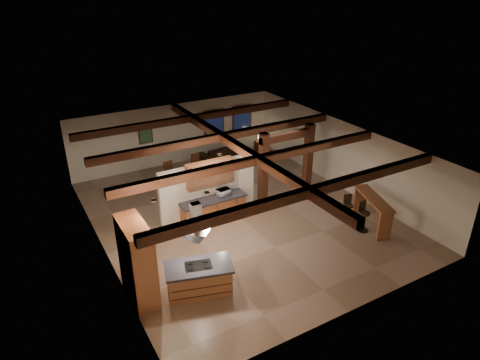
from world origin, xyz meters
The scene contains 22 objects.
ground centered at (0.00, 0.00, 0.00)m, with size 12.00×12.00×0.00m, color tan.
room_walls centered at (0.00, 0.00, 1.78)m, with size 12.00×12.00×12.00m.
ceiling_beams centered at (0.00, 0.00, 2.76)m, with size 10.00×12.00×0.28m.
timber_posts centered at (2.50, 0.50, 1.76)m, with size 2.50×0.30×2.90m.
partition_wall centered at (-1.00, 0.50, 1.10)m, with size 3.80×0.18×2.20m, color silver.
pantry_cabinet centered at (-4.67, -2.60, 1.20)m, with size 0.67×1.60×2.40m.
back_counter centered at (-1.00, 0.11, 0.48)m, with size 2.50×0.66×0.94m.
upper_display_cabinet centered at (-1.00, 0.31, 1.85)m, with size 1.80×0.36×0.95m.
range_hood centered at (-3.15, -3.24, 1.78)m, with size 1.10×1.10×1.40m.
back_windows centered at (2.80, 5.93, 1.50)m, with size 2.70×0.07×1.70m.
framed_art centered at (-1.50, 5.94, 1.70)m, with size 0.65×0.05×0.85m.
recessed_cans centered at (-2.53, -1.93, 2.87)m, with size 3.16×2.46×0.03m.
kitchen_island centered at (-3.15, -3.24, 0.47)m, with size 2.09×1.50×0.94m.
dining_table centered at (-0.60, 3.24, 0.30)m, with size 1.69×0.94×0.59m, color #401710.
sofa centered at (2.02, 5.50, 0.28)m, with size 1.92×0.75×0.56m, color black.
microwave centered at (-0.57, 0.11, 1.07)m, with size 0.48×0.32×0.26m, color silver.
bar_counter centered at (3.80, -3.02, 0.77)m, with size 1.22×2.22×1.14m.
side_table centered at (4.22, 5.10, 0.30)m, with size 0.48×0.48×0.59m, color #3A160E.
table_lamp centered at (4.22, 5.10, 0.84)m, with size 0.30×0.30×0.35m.
bar_stool_a centered at (3.30, -3.12, 0.57)m, with size 0.39×0.39×1.12m.
bar_stool_b centered at (3.27, -2.37, 0.54)m, with size 0.39×0.40×1.05m.
dining_chairs centered at (-0.60, 3.24, 0.61)m, with size 2.13×2.13×1.20m.
Camera 1 is at (-7.01, -12.26, 8.20)m, focal length 32.00 mm.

